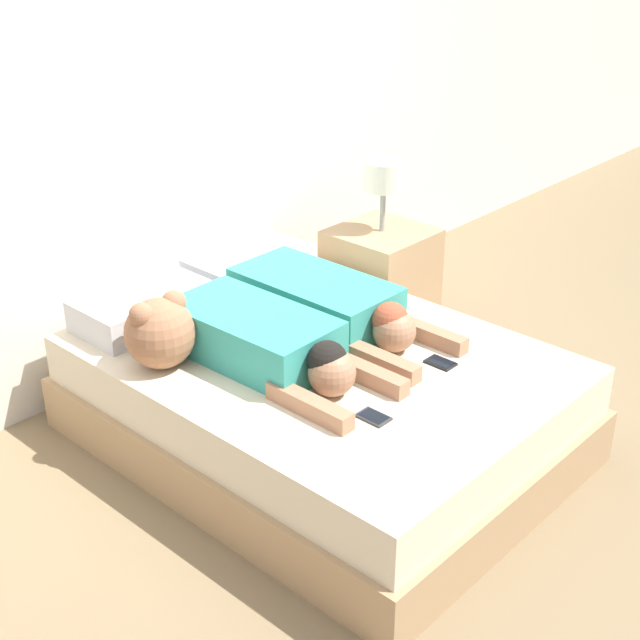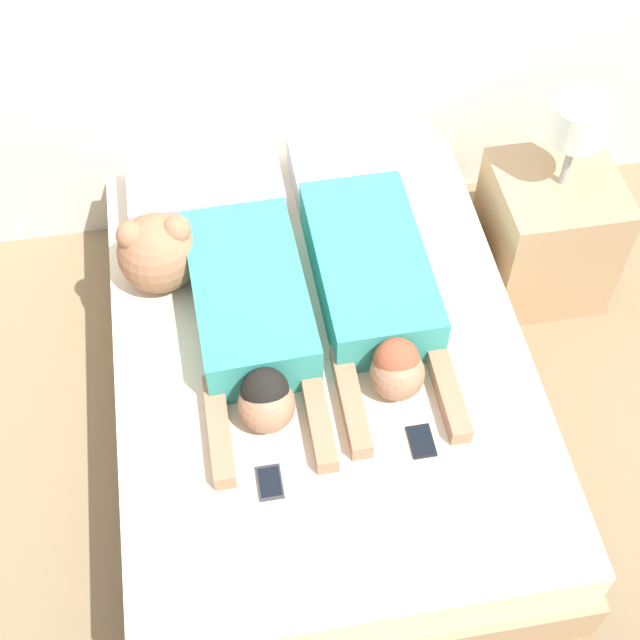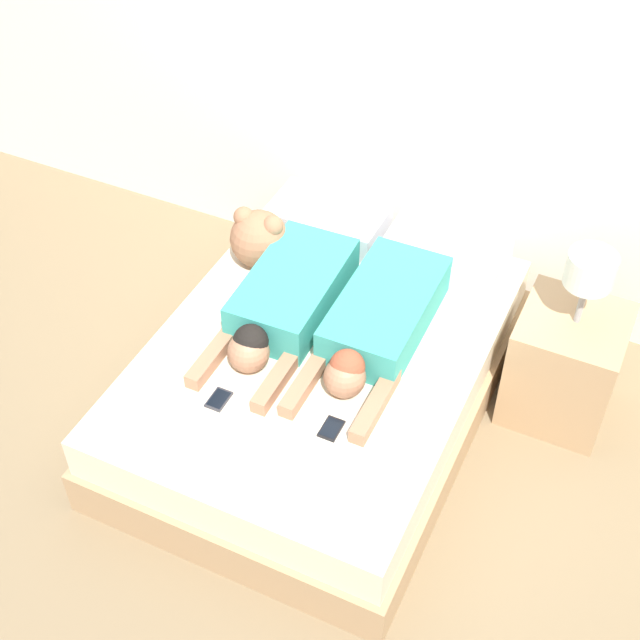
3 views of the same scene
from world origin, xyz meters
The scene contains 10 objects.
ground_plane centered at (0.00, 0.00, 0.00)m, with size 12.00×12.00×0.00m, color #7F6B4C.
bed centered at (0.00, 0.00, 0.22)m, with size 1.50×2.03×0.46m.
pillow_head_left centered at (-0.32, 0.78, 0.53)m, with size 0.60×0.35×0.14m.
pillow_head_right centered at (0.32, 0.78, 0.53)m, with size 0.60×0.35×0.14m.
person_left centered at (-0.22, 0.08, 0.56)m, with size 0.41×1.04×0.22m.
person_right centered at (0.22, 0.15, 0.55)m, with size 0.40×1.08×0.21m.
cell_phone_left centered at (-0.25, -0.50, 0.46)m, with size 0.08×0.12×0.01m.
cell_phone_right centered at (0.26, -0.44, 0.46)m, with size 0.08×0.12×0.01m.
plush_toy centered at (-0.52, 0.40, 0.61)m, with size 0.29×0.29×0.31m.
nightstand centered at (1.04, 0.51, 0.32)m, with size 0.48×0.48×0.96m.
Camera 2 is at (-0.31, -1.78, 3.02)m, focal length 50.00 mm.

